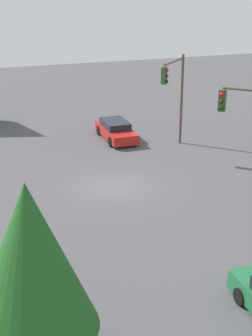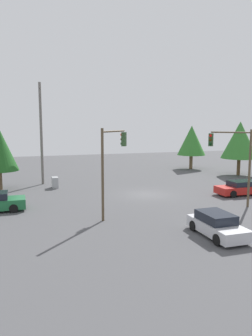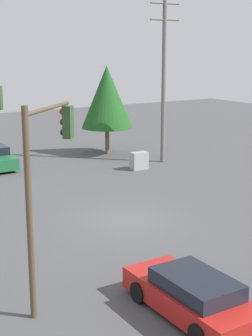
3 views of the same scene
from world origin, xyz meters
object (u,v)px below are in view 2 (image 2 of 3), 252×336
(sedan_silver, at_px, (217,225))
(traffic_signal_main, at_px, (233,154))
(electrical_cabinet, at_px, (55,182))
(sedan_red, at_px, (241,188))
(traffic_signal_cross, at_px, (112,156))

(sedan_silver, bearing_deg, traffic_signal_main, -131.67)
(traffic_signal_main, relative_size, electrical_cabinet, 5.50)
(traffic_signal_main, bearing_deg, sedan_red, -90.29)
(sedan_silver, xyz_separation_m, electrical_cabinet, (17.67, 7.49, -0.10))
(sedan_silver, relative_size, electrical_cabinet, 3.73)
(traffic_signal_main, relative_size, traffic_signal_cross, 0.98)
(traffic_signal_cross, relative_size, electrical_cabinet, 5.64)
(traffic_signal_cross, bearing_deg, traffic_signal_main, -47.04)
(traffic_signal_main, height_order, electrical_cabinet, traffic_signal_main)
(sedan_silver, height_order, traffic_signal_main, traffic_signal_main)
(traffic_signal_main, distance_m, traffic_signal_cross, 10.03)
(traffic_signal_main, bearing_deg, traffic_signal_cross, 46.43)
(sedan_red, relative_size, traffic_signal_cross, 0.73)
(sedan_red, height_order, sedan_silver, sedan_silver)
(traffic_signal_cross, xyz_separation_m, electrical_cabinet, (11.65, 2.78, -3.72))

